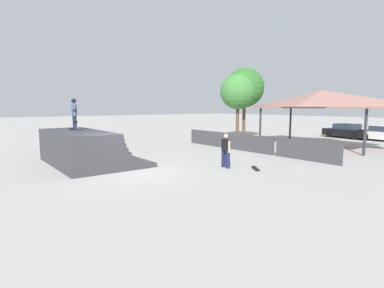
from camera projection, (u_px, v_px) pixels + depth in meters
name	position (u px, v px, depth m)	size (l,w,h in m)	color
ground_plane	(125.00, 172.00, 12.91)	(160.00, 160.00, 0.00)	#A3A09B
quarter_pipe_ramp	(83.00, 149.00, 14.67)	(5.67, 3.88, 1.65)	#38383D
skater_on_deck	(74.00, 112.00, 14.78)	(0.68, 0.27, 1.56)	#1E2347
skateboard_on_deck	(72.00, 129.00, 15.30)	(0.79, 0.23, 0.09)	green
bystander_walking	(226.00, 149.00, 13.80)	(0.64, 0.28, 1.58)	#1E2347
skateboard_on_ground	(255.00, 168.00, 13.50)	(0.81, 0.65, 0.09)	silver
barrier_fence	(249.00, 143.00, 18.81)	(11.71, 0.12, 1.05)	#3D3D42
pavilion_shelter	(322.00, 99.00, 21.06)	(8.93, 4.63, 3.97)	#2D2D33
tree_beside_pavilion	(238.00, 92.00, 25.54)	(3.03, 3.03, 5.61)	brown
tree_far_back	(245.00, 88.00, 26.22)	(3.41, 3.41, 6.17)	brown
parked_car_black	(347.00, 131.00, 26.95)	(4.35, 2.39, 1.27)	black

